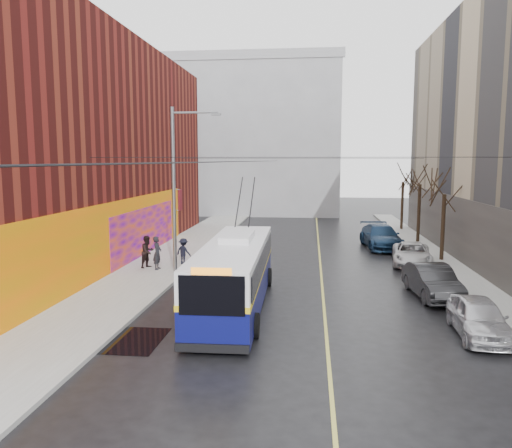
{
  "coord_description": "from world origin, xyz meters",
  "views": [
    {
      "loc": [
        0.88,
        -15.55,
        6.28
      ],
      "look_at": [
        -1.81,
        8.76,
        3.14
      ],
      "focal_mm": 35.0,
      "sensor_mm": 36.0,
      "label": 1
    }
  ],
  "objects": [
    {
      "name": "pedestrian_c",
      "position": [
        -6.57,
        12.83,
        0.92
      ],
      "size": [
        1.15,
        0.94,
        1.55
      ],
      "primitive_type": "imported",
      "rotation": [
        0.0,
        0.0,
        2.7
      ],
      "color": "black",
      "rests_on": "sidewalk_left"
    },
    {
      "name": "building_far",
      "position": [
        -6.0,
        44.99,
        9.02
      ],
      "size": [
        20.5,
        12.1,
        18.0
      ],
      "color": "gray",
      "rests_on": "ground"
    },
    {
      "name": "sidewalk_left",
      "position": [
        -8.0,
        12.0,
        0.07
      ],
      "size": [
        4.0,
        60.0,
        0.15
      ],
      "primitive_type": "cube",
      "color": "gray",
      "rests_on": "ground"
    },
    {
      "name": "puddle",
      "position": [
        -5.45,
        0.68,
        0.0
      ],
      "size": [
        2.42,
        2.74,
        0.01
      ],
      "primitive_type": "cube",
      "color": "black",
      "rests_on": "ground"
    },
    {
      "name": "streetlight_pole",
      "position": [
        -6.14,
        10.0,
        4.85
      ],
      "size": [
        2.65,
        0.6,
        9.0
      ],
      "color": "slate",
      "rests_on": "ground"
    },
    {
      "name": "building_left",
      "position": [
        -15.99,
        13.99,
        6.99
      ],
      "size": [
        12.11,
        36.0,
        14.0
      ],
      "color": "#591511",
      "rests_on": "ground"
    },
    {
      "name": "parked_car_b",
      "position": [
        6.47,
        7.54,
        0.76
      ],
      "size": [
        2.04,
        4.72,
        1.51
      ],
      "primitive_type": "imported",
      "rotation": [
        0.0,
        0.0,
        0.1
      ],
      "color": "#242527",
      "rests_on": "ground"
    },
    {
      "name": "parked_car_a",
      "position": [
        6.9,
        2.44,
        0.7
      ],
      "size": [
        1.85,
        4.19,
        1.4
      ],
      "primitive_type": "imported",
      "rotation": [
        0.0,
        0.0,
        -0.05
      ],
      "color": "silver",
      "rests_on": "ground"
    },
    {
      "name": "catenary_wires",
      "position": [
        -2.54,
        14.77,
        6.25
      ],
      "size": [
        18.0,
        60.0,
        0.22
      ],
      "color": "black"
    },
    {
      "name": "pigeons_flying",
      "position": [
        -2.38,
        9.12,
        7.52
      ],
      "size": [
        1.75,
        1.77,
        0.86
      ],
      "color": "slate"
    },
    {
      "name": "following_car",
      "position": [
        -4.21,
        16.3,
        0.67
      ],
      "size": [
        2.19,
        4.14,
        1.34
      ],
      "primitive_type": "imported",
      "rotation": [
        0.0,
        0.0,
        0.16
      ],
      "color": "#B7B8BC",
      "rests_on": "ground"
    },
    {
      "name": "parked_car_d",
      "position": [
        5.92,
        20.6,
        0.83
      ],
      "size": [
        2.83,
        5.91,
        1.66
      ],
      "primitive_type": "imported",
      "rotation": [
        0.0,
        0.0,
        0.09
      ],
      "color": "navy",
      "rests_on": "ground"
    },
    {
      "name": "pedestrian_b",
      "position": [
        -8.38,
        11.69,
        1.07
      ],
      "size": [
        1.02,
        1.11,
        1.85
      ],
      "primitive_type": "imported",
      "rotation": [
        0.0,
        0.0,
        1.13
      ],
      "color": "black",
      "rests_on": "sidewalk_left"
    },
    {
      "name": "parked_car_c",
      "position": [
        6.97,
        14.86,
        0.66
      ],
      "size": [
        2.86,
        5.03,
        1.32
      ],
      "primitive_type": "imported",
      "rotation": [
        0.0,
        0.0,
        -0.14
      ],
      "color": "silver",
      "rests_on": "ground"
    },
    {
      "name": "ground",
      "position": [
        0.0,
        0.0,
        0.0
      ],
      "size": [
        140.0,
        140.0,
        0.0
      ],
      "primitive_type": "plane",
      "color": "black",
      "rests_on": "ground"
    },
    {
      "name": "sidewalk_right",
      "position": [
        9.0,
        12.0,
        0.07
      ],
      "size": [
        2.0,
        60.0,
        0.15
      ],
      "primitive_type": "cube",
      "color": "gray",
      "rests_on": "ground"
    },
    {
      "name": "lane_line",
      "position": [
        1.5,
        14.0,
        0.0
      ],
      "size": [
        0.12,
        50.0,
        0.01
      ],
      "primitive_type": "cube",
      "color": "#BFB74C",
      "rests_on": "ground"
    },
    {
      "name": "tree_far",
      "position": [
        9.0,
        30.0,
        5.14
      ],
      "size": [
        3.2,
        3.2,
        6.57
      ],
      "color": "black",
      "rests_on": "ground"
    },
    {
      "name": "trolleybus",
      "position": [
        -2.31,
        5.05,
        1.5
      ],
      "size": [
        2.86,
        11.46,
        5.39
      ],
      "rotation": [
        0.0,
        0.0,
        0.02
      ],
      "color": "#0A0D4F",
      "rests_on": "ground"
    },
    {
      "name": "tree_near",
      "position": [
        9.0,
        16.0,
        4.98
      ],
      "size": [
        3.2,
        3.2,
        6.4
      ],
      "color": "black",
      "rests_on": "ground"
    },
    {
      "name": "pedestrian_a",
      "position": [
        -7.69,
        11.32,
        1.09
      ],
      "size": [
        0.45,
        0.69,
        1.88
      ],
      "primitive_type": "imported",
      "rotation": [
        0.0,
        0.0,
        1.56
      ],
      "color": "black",
      "rests_on": "sidewalk_left"
    },
    {
      "name": "tree_mid",
      "position": [
        9.0,
        23.0,
        5.25
      ],
      "size": [
        3.2,
        3.2,
        6.68
      ],
      "color": "black",
      "rests_on": "ground"
    }
  ]
}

